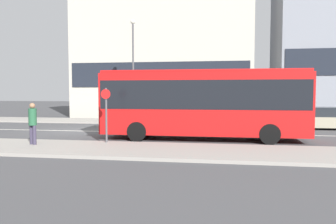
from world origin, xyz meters
TOP-DOWN VIEW (x-y plane):
  - ground_plane at (0.00, 0.00)m, footprint 120.00×120.00m
  - sidewalk_near at (0.00, -6.25)m, footprint 44.00×3.50m
  - sidewalk_far at (0.00, 6.25)m, footprint 44.00×3.50m
  - lane_centerline at (0.00, 0.00)m, footprint 41.80×0.16m
  - apartment_block_left_tower at (3.16, 11.75)m, footprint 16.63×4.58m
  - city_bus at (7.78, -2.43)m, footprint 10.16×2.46m
  - parked_car_0 at (15.16, 3.45)m, footprint 4.06×1.71m
  - pedestrian_near_stop at (0.63, -5.98)m, footprint 0.34×0.34m
  - bus_stop_sign at (3.58, -4.91)m, footprint 0.44×0.12m
  - street_lamp at (2.15, 5.12)m, footprint 0.36×0.36m

SIDE VIEW (x-z plane):
  - ground_plane at x=0.00m, z-range 0.00..0.00m
  - lane_centerline at x=0.00m, z-range 0.00..0.01m
  - sidewalk_near at x=0.00m, z-range 0.00..0.13m
  - sidewalk_far at x=0.00m, z-range 0.00..0.13m
  - parked_car_0 at x=15.16m, z-range -0.05..1.38m
  - pedestrian_near_stop at x=0.63m, z-range 0.26..2.07m
  - bus_stop_sign at x=3.58m, z-range 0.35..2.81m
  - city_bus at x=7.78m, z-range 0.25..3.74m
  - street_lamp at x=2.15m, z-range 0.91..8.62m
  - apartment_block_left_tower at x=3.16m, z-range -0.01..14.36m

